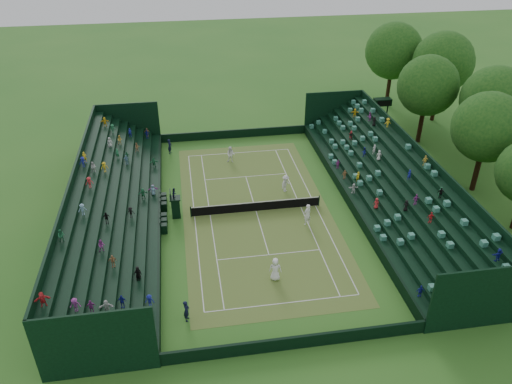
# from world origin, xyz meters

# --- Properties ---
(ground) EXTENTS (160.00, 160.00, 0.00)m
(ground) POSITION_xyz_m (0.00, 0.00, 0.00)
(ground) COLOR #2E6B21
(ground) RESTS_ON ground
(court_surface) EXTENTS (12.97, 26.77, 0.01)m
(court_surface) POSITION_xyz_m (0.00, 0.00, 0.01)
(court_surface) COLOR #447D29
(court_surface) RESTS_ON ground
(perimeter_wall_north) EXTENTS (17.17, 0.20, 1.00)m
(perimeter_wall_north) POSITION_xyz_m (0.00, 15.88, 0.50)
(perimeter_wall_north) COLOR black
(perimeter_wall_north) RESTS_ON ground
(perimeter_wall_south) EXTENTS (17.17, 0.20, 1.00)m
(perimeter_wall_south) POSITION_xyz_m (0.00, -15.88, 0.50)
(perimeter_wall_south) COLOR black
(perimeter_wall_south) RESTS_ON ground
(perimeter_wall_east) EXTENTS (0.20, 31.77, 1.00)m
(perimeter_wall_east) POSITION_xyz_m (8.48, 0.00, 0.50)
(perimeter_wall_east) COLOR black
(perimeter_wall_east) RESTS_ON ground
(perimeter_wall_west) EXTENTS (0.20, 31.77, 1.00)m
(perimeter_wall_west) POSITION_xyz_m (-8.48, 0.00, 0.50)
(perimeter_wall_west) COLOR black
(perimeter_wall_west) RESTS_ON ground
(north_grandstand) EXTENTS (6.60, 32.00, 4.90)m
(north_grandstand) POSITION_xyz_m (12.66, 0.00, 1.55)
(north_grandstand) COLOR black
(north_grandstand) RESTS_ON ground
(south_grandstand) EXTENTS (6.60, 32.00, 4.90)m
(south_grandstand) POSITION_xyz_m (-12.66, 0.00, 1.55)
(south_grandstand) COLOR black
(south_grandstand) RESTS_ON ground
(tennis_net) EXTENTS (11.67, 0.10, 1.06)m
(tennis_net) POSITION_xyz_m (0.00, 0.00, 0.53)
(tennis_net) COLOR black
(tennis_net) RESTS_ON ground
(scoreboard_tower) EXTENTS (2.00, 1.00, 3.70)m
(scoreboard_tower) POSITION_xyz_m (17.75, 16.00, 3.14)
(scoreboard_tower) COLOR black
(scoreboard_tower) RESTS_ON ground
(tree_row) EXTENTS (11.42, 35.36, 10.93)m
(tree_row) POSITION_xyz_m (22.71, 11.06, 6.81)
(tree_row) COLOR black
(tree_row) RESTS_ON ground
(umpire_chair) EXTENTS (0.93, 0.93, 2.92)m
(umpire_chair) POSITION_xyz_m (-7.06, 0.23, 1.25)
(umpire_chair) COLOR black
(umpire_chair) RESTS_ON ground
(courtside_chairs) EXTENTS (0.56, 5.53, 1.21)m
(courtside_chairs) POSITION_xyz_m (-8.13, 0.45, 0.46)
(courtside_chairs) COLOR black
(courtside_chairs) RESTS_ON ground
(player_near_west) EXTENTS (1.03, 0.79, 1.89)m
(player_near_west) POSITION_xyz_m (-0.08, -9.30, 0.94)
(player_near_west) COLOR white
(player_near_west) RESTS_ON ground
(player_near_east) EXTENTS (0.87, 0.76, 2.00)m
(player_near_east) POSITION_xyz_m (3.98, -2.73, 1.00)
(player_near_east) COLOR white
(player_near_east) RESTS_ON ground
(player_far_west) EXTENTS (1.03, 0.91, 1.76)m
(player_far_west) POSITION_xyz_m (-1.10, 9.84, 0.88)
(player_far_west) COLOR white
(player_far_west) RESTS_ON ground
(player_far_east) EXTENTS (1.25, 1.24, 1.73)m
(player_far_east) POSITION_xyz_m (3.32, 2.97, 0.86)
(player_far_east) COLOR silver
(player_far_east) RESTS_ON ground
(line_judge_north) EXTENTS (0.56, 0.70, 1.68)m
(line_judge_north) POSITION_xyz_m (-7.41, 12.96, 0.84)
(line_judge_north) COLOR black
(line_judge_north) RESTS_ON ground
(line_judge_south) EXTENTS (0.49, 0.65, 1.62)m
(line_judge_south) POSITION_xyz_m (-6.64, -12.37, 0.81)
(line_judge_south) COLOR black
(line_judge_south) RESTS_ON ground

